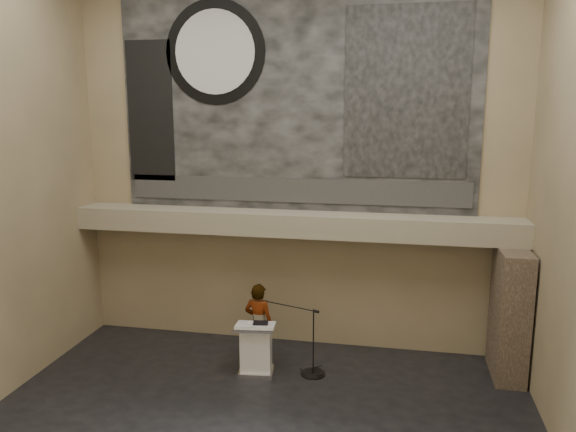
# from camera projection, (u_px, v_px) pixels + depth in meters

# --- Properties ---
(wall_back) EXTENTS (10.00, 0.02, 8.50)m
(wall_back) POSITION_uv_depth(u_px,v_px,m) (295.00, 164.00, 12.64)
(wall_back) COLOR #837553
(wall_back) RESTS_ON floor
(wall_front) EXTENTS (10.00, 0.02, 8.50)m
(wall_front) POSITION_uv_depth(u_px,v_px,m) (130.00, 254.00, 4.94)
(wall_front) COLOR #837553
(wall_front) RESTS_ON floor
(soffit) EXTENTS (10.00, 0.80, 0.50)m
(soffit) POSITION_uv_depth(u_px,v_px,m) (291.00, 224.00, 12.51)
(soffit) COLOR gray
(soffit) RESTS_ON wall_back
(sprinkler_left) EXTENTS (0.04, 0.04, 0.06)m
(sprinkler_left) POSITION_uv_depth(u_px,v_px,m) (222.00, 233.00, 12.82)
(sprinkler_left) COLOR #B2893D
(sprinkler_left) RESTS_ON soffit
(sprinkler_right) EXTENTS (0.04, 0.04, 0.06)m
(sprinkler_right) POSITION_uv_depth(u_px,v_px,m) (377.00, 240.00, 12.15)
(sprinkler_right) COLOR #B2893D
(sprinkler_right) RESTS_ON soffit
(banner) EXTENTS (8.00, 0.05, 5.00)m
(banner) POSITION_uv_depth(u_px,v_px,m) (295.00, 98.00, 12.33)
(banner) COLOR black
(banner) RESTS_ON wall_back
(banner_text_strip) EXTENTS (7.76, 0.02, 0.55)m
(banner_text_strip) POSITION_uv_depth(u_px,v_px,m) (294.00, 190.00, 12.69)
(banner_text_strip) COLOR #2C2C2C
(banner_text_strip) RESTS_ON banner
(banner_clock_rim) EXTENTS (2.30, 0.02, 2.30)m
(banner_clock_rim) POSITION_uv_depth(u_px,v_px,m) (215.00, 52.00, 12.44)
(banner_clock_rim) COLOR black
(banner_clock_rim) RESTS_ON banner
(banner_clock_face) EXTENTS (1.84, 0.02, 1.84)m
(banner_clock_face) POSITION_uv_depth(u_px,v_px,m) (215.00, 52.00, 12.42)
(banner_clock_face) COLOR silver
(banner_clock_face) RESTS_ON banner
(banner_building_print) EXTENTS (2.60, 0.02, 3.60)m
(banner_building_print) POSITION_uv_depth(u_px,v_px,m) (406.00, 93.00, 11.82)
(banner_building_print) COLOR black
(banner_building_print) RESTS_ON banner
(banner_brick_print) EXTENTS (1.10, 0.02, 3.20)m
(banner_brick_print) POSITION_uv_depth(u_px,v_px,m) (150.00, 112.00, 13.00)
(banner_brick_print) COLOR black
(banner_brick_print) RESTS_ON banner
(stone_pier) EXTENTS (0.60, 1.40, 2.70)m
(stone_pier) POSITION_uv_depth(u_px,v_px,m) (510.00, 313.00, 11.50)
(stone_pier) COLOR #423328
(stone_pier) RESTS_ON floor
(lectern) EXTENTS (0.86, 0.66, 1.14)m
(lectern) POSITION_uv_depth(u_px,v_px,m) (256.00, 348.00, 11.72)
(lectern) COLOR silver
(lectern) RESTS_ON floor
(binder) EXTENTS (0.34, 0.29, 0.04)m
(binder) POSITION_uv_depth(u_px,v_px,m) (261.00, 323.00, 11.58)
(binder) COLOR black
(binder) RESTS_ON lectern
(papers) EXTENTS (0.28, 0.31, 0.00)m
(papers) POSITION_uv_depth(u_px,v_px,m) (252.00, 323.00, 11.62)
(papers) COLOR silver
(papers) RESTS_ON lectern
(speaker_person) EXTENTS (0.73, 0.56, 1.80)m
(speaker_person) POSITION_uv_depth(u_px,v_px,m) (259.00, 324.00, 12.13)
(speaker_person) COLOR silver
(speaker_person) RESTS_ON floor
(mic_stand) EXTENTS (1.45, 0.68, 1.44)m
(mic_stand) POSITION_uv_depth(u_px,v_px,m) (311.00, 364.00, 11.75)
(mic_stand) COLOR black
(mic_stand) RESTS_ON floor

